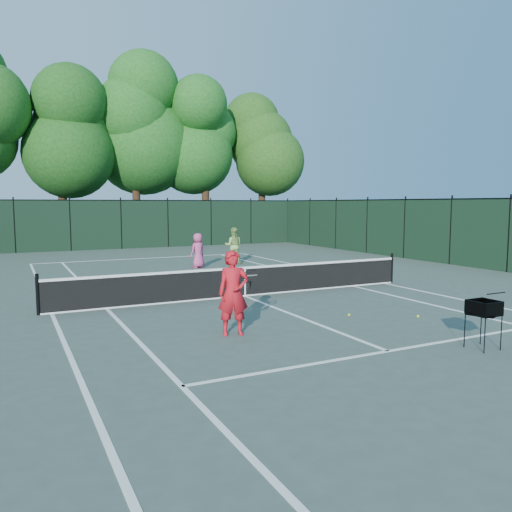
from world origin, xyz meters
name	(u,v)px	position (x,y,z in m)	size (l,w,h in m)	color
ground	(245,296)	(0.00, 0.00, 0.00)	(90.00, 90.00, 0.00)	#414F46
sideline_doubles_left	(52,314)	(-5.49, 0.00, 0.00)	(0.10, 23.77, 0.01)	white
sideline_doubles_right	(384,283)	(5.49, 0.00, 0.00)	(0.10, 23.77, 0.01)	white
sideline_singles_left	(107,309)	(-4.12, 0.00, 0.00)	(0.10, 23.77, 0.01)	white
sideline_singles_right	(353,286)	(4.12, 0.00, 0.00)	(0.10, 23.77, 0.01)	white
baseline_far	(147,258)	(0.00, 11.88, 0.00)	(10.97, 0.10, 0.01)	white
service_line_near	(388,351)	(0.00, -6.40, 0.00)	(8.23, 0.10, 0.01)	white
service_line_far	(180,271)	(0.00, 6.40, 0.00)	(8.23, 0.10, 0.01)	white
center_service_line	(245,296)	(0.00, 0.00, 0.00)	(0.10, 12.80, 0.01)	white
tennis_net	(245,281)	(0.00, 0.00, 0.48)	(11.69, 0.09, 1.06)	black
fence_far	(121,225)	(0.00, 18.00, 1.50)	(24.00, 0.05, 3.00)	black
fence_right	(509,236)	(12.00, 0.00, 1.50)	(0.05, 36.00, 3.00)	black
tree_2	(60,128)	(-3.00, 21.80, 7.73)	(6.00, 6.00, 12.40)	black
tree_3	(134,115)	(2.00, 22.30, 9.01)	(7.00, 7.00, 14.45)	black
tree_4	(205,131)	(7.00, 21.60, 8.14)	(6.20, 6.20, 12.97)	black
tree_5	(262,142)	(12.00, 22.10, 7.71)	(5.80, 5.80, 12.23)	black
coach	(233,293)	(-2.15, -3.96, 0.91)	(1.05, 0.58, 1.82)	red
player_pink	(198,250)	(1.08, 7.07, 0.76)	(0.87, 0.72, 1.53)	#C3447C
player_green	(233,246)	(3.09, 7.77, 0.85)	(1.03, 0.95, 1.70)	#91B85C
ball_hopper	(484,308)	(1.76, -7.09, 0.80)	(0.65, 0.65, 0.96)	black
loose_ball_near_cart	(418,316)	(2.60, -4.54, 0.03)	(0.07, 0.07, 0.07)	#C9E22E
loose_ball_midcourt	(349,315)	(1.17, -3.65, 0.03)	(0.07, 0.07, 0.07)	#CEDB2C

